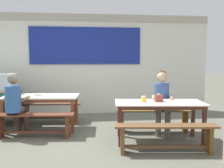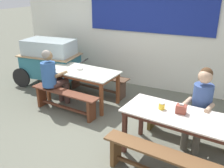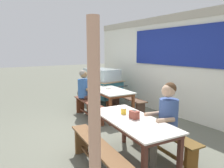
% 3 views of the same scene
% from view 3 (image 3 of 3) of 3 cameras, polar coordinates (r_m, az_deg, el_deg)
% --- Properties ---
extents(ground_plane, '(40.00, 40.00, 0.00)m').
position_cam_3_polar(ground_plane, '(4.57, -4.40, -13.39)').
color(ground_plane, '#626456').
extents(backdrop_wall, '(6.88, 0.23, 2.68)m').
position_cam_3_polar(backdrop_wall, '(5.80, 16.75, 5.49)').
color(backdrop_wall, silver).
rests_on(backdrop_wall, ground_plane).
extents(dining_table_far, '(1.60, 0.89, 0.72)m').
position_cam_3_polar(dining_table_far, '(5.59, -0.92, -2.20)').
color(dining_table_far, silver).
rests_on(dining_table_far, ground_plane).
extents(dining_table_near, '(1.65, 0.86, 0.72)m').
position_cam_3_polar(dining_table_near, '(3.25, 5.50, -10.76)').
color(dining_table_near, silver).
rests_on(dining_table_near, ground_plane).
extents(bench_far_back, '(1.57, 0.44, 0.46)m').
position_cam_3_polar(bench_far_back, '(5.95, 4.03, -4.91)').
color(bench_far_back, brown).
rests_on(bench_far_back, ground_plane).
extents(bench_far_front, '(1.52, 0.39, 0.46)m').
position_cam_3_polar(bench_far_front, '(5.43, -6.34, -6.34)').
color(bench_far_front, brown).
rests_on(bench_far_front, ground_plane).
extents(bench_near_back, '(1.55, 0.43, 0.46)m').
position_cam_3_polar(bench_near_back, '(3.71, 13.17, -14.21)').
color(bench_near_back, brown).
rests_on(bench_near_back, ground_plane).
extents(bench_near_front, '(1.64, 0.44, 0.46)m').
position_cam_3_polar(bench_near_front, '(3.13, -3.97, -18.21)').
color(bench_near_front, brown).
rests_on(bench_near_front, ground_plane).
extents(food_cart, '(1.78, 0.99, 1.15)m').
position_cam_3_polar(food_cart, '(6.91, -2.91, 0.16)').
color(food_cart, teal).
rests_on(food_cart, ground_plane).
extents(person_right_near_table, '(0.46, 0.53, 1.27)m').
position_cam_3_polar(person_right_near_table, '(3.41, 14.18, -8.65)').
color(person_right_near_table, '#696455').
rests_on(person_right_near_table, ground_plane).
extents(person_left_back_turned, '(0.44, 0.58, 1.24)m').
position_cam_3_polar(person_left_back_turned, '(5.70, -6.98, -1.58)').
color(person_left_back_turned, '#4D332F').
rests_on(person_left_back_turned, ground_plane).
extents(tissue_box, '(0.14, 0.10, 0.14)m').
position_cam_3_polar(tissue_box, '(3.23, 6.07, -8.29)').
color(tissue_box, brown).
rests_on(tissue_box, dining_table_near).
extents(condiment_jar, '(0.09, 0.09, 0.10)m').
position_cam_3_polar(condiment_jar, '(3.44, 3.18, -7.34)').
color(condiment_jar, yellow).
rests_on(condiment_jar, dining_table_near).
extents(soup_bowl, '(0.14, 0.14, 0.04)m').
position_cam_3_polar(soup_bowl, '(5.64, -1.01, -1.13)').
color(soup_bowl, silver).
rests_on(soup_bowl, dining_table_far).
extents(wooden_support_post, '(0.12, 0.12, 2.06)m').
position_cam_3_polar(wooden_support_post, '(2.03, -4.79, -11.79)').
color(wooden_support_post, tan).
rests_on(wooden_support_post, ground_plane).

